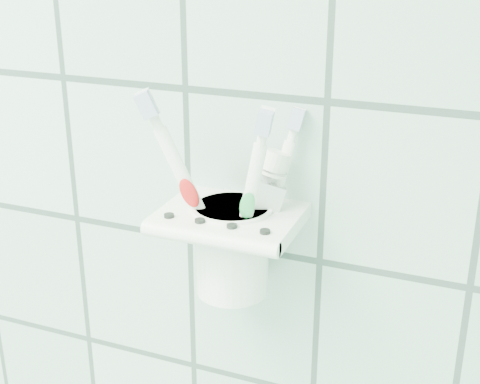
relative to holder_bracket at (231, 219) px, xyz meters
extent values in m
cube|color=white|center=(0.00, 0.04, -0.01)|extent=(0.05, 0.02, 0.04)
cube|color=white|center=(0.00, 0.00, 0.00)|extent=(0.13, 0.10, 0.02)
cylinder|color=white|center=(0.00, -0.05, 0.00)|extent=(0.13, 0.02, 0.02)
cylinder|color=black|center=(-0.05, -0.04, 0.01)|extent=(0.01, 0.01, 0.00)
cylinder|color=black|center=(-0.02, -0.04, 0.01)|extent=(0.01, 0.01, 0.00)
cylinder|color=black|center=(0.02, -0.04, 0.01)|extent=(0.01, 0.01, 0.00)
cylinder|color=black|center=(0.05, -0.04, 0.01)|extent=(0.01, 0.01, 0.00)
cylinder|color=white|center=(0.00, 0.00, -0.03)|extent=(0.07, 0.07, 0.09)
cylinder|color=white|center=(0.00, 0.00, 0.01)|extent=(0.08, 0.08, 0.01)
cylinder|color=black|center=(0.00, 0.00, 0.01)|extent=(0.07, 0.07, 0.00)
cylinder|color=white|center=(0.00, 0.00, 0.02)|extent=(0.08, 0.04, 0.17)
cylinder|color=white|center=(0.00, 0.00, 0.12)|extent=(0.02, 0.02, 0.03)
cube|color=silver|center=(0.00, -0.01, 0.13)|extent=(0.02, 0.02, 0.03)
cube|color=white|center=(0.00, 0.00, 0.13)|extent=(0.02, 0.01, 0.03)
ellipsoid|color=red|center=(0.00, -0.01, 0.04)|extent=(0.03, 0.01, 0.03)
cylinder|color=white|center=(0.02, 0.00, 0.00)|extent=(0.04, 0.05, 0.15)
cylinder|color=white|center=(0.02, 0.00, 0.09)|extent=(0.01, 0.01, 0.02)
cube|color=silver|center=(0.02, 0.00, 0.10)|extent=(0.02, 0.01, 0.02)
cube|color=white|center=(0.02, 0.00, 0.10)|extent=(0.02, 0.01, 0.02)
ellipsoid|color=teal|center=(0.02, 0.00, 0.02)|extent=(0.02, 0.01, 0.03)
cylinder|color=white|center=(0.00, 0.00, 0.01)|extent=(0.05, 0.03, 0.16)
cylinder|color=white|center=(0.00, 0.00, 0.10)|extent=(0.01, 0.01, 0.02)
cube|color=silver|center=(0.00, -0.01, 0.11)|extent=(0.02, 0.01, 0.02)
cube|color=white|center=(0.00, 0.00, 0.11)|extent=(0.02, 0.01, 0.03)
ellipsoid|color=green|center=(0.00, -0.01, 0.03)|extent=(0.02, 0.01, 0.03)
cube|color=silver|center=(0.01, -0.01, -0.01)|extent=(0.06, 0.05, 0.12)
cube|color=silver|center=(0.01, -0.01, -0.07)|extent=(0.04, 0.02, 0.02)
cone|color=silver|center=(0.01, -0.01, 0.05)|extent=(0.04, 0.04, 0.03)
cylinder|color=white|center=(0.01, -0.01, 0.06)|extent=(0.04, 0.04, 0.03)
camera|label=1|loc=(0.23, -0.55, 0.26)|focal=50.00mm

